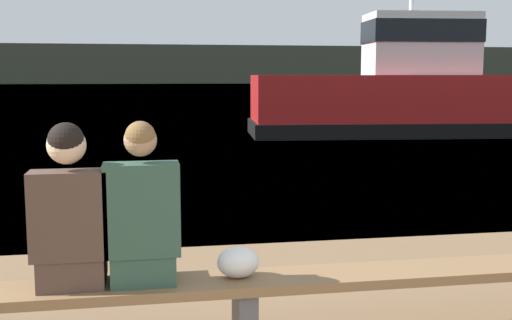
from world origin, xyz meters
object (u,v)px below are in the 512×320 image
Objects in this scene: person_left at (70,217)px; shopping_bag at (238,262)px; tugboat_red at (407,97)px; person_right at (142,217)px; bench_main at (245,290)px.

person_left is 3.76× the size of shopping_bag.
shopping_bag is at bearing 0.27° from person_left.
person_left is 16.12m from tugboat_red.
person_left is 0.43m from person_right.
shopping_bag reaches higher than bench_main.
bench_main is 0.80m from person_right.
bench_main is 15.63m from tugboat_red.
tugboat_red is at bearing 60.93° from person_right.
tugboat_red reaches higher than person_right.
person_right is (-0.63, 0.01, 0.50)m from bench_main.
person_right reaches higher than bench_main.
person_left is 1.08m from shopping_bag.
shopping_bag is at bearing 158.56° from bench_main.
person_left is 0.11× the size of tugboat_red.
tugboat_red is (8.15, 13.90, 0.21)m from person_left.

